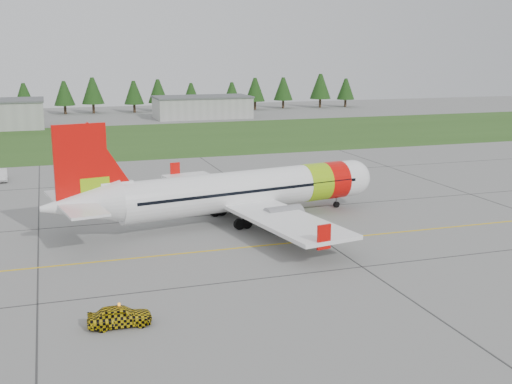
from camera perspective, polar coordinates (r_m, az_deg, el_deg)
name	(u,v)px	position (r m, az deg, el deg)	size (l,w,h in m)	color
ground	(244,280)	(49.36, -1.04, -7.87)	(320.00, 320.00, 0.00)	gray
aircraft	(239,191)	(65.33, -1.49, 0.08)	(35.61, 33.25, 10.85)	white
follow_me_car	(119,296)	(41.83, -12.11, -9.04)	(1.63, 1.38, 4.05)	yellow
service_van	(0,163)	(92.33, -21.83, 2.40)	(1.68, 1.59, 4.81)	silver
grass_strip	(121,140)	(128.12, -11.95, 4.55)	(320.00, 50.00, 0.03)	#30561E
taxi_guideline	(218,250)	(56.64, -3.43, -5.16)	(120.00, 0.25, 0.02)	gold
hangar_east	(202,108)	(167.39, -4.80, 7.48)	(24.00, 12.00, 5.20)	#A8A8A3
treeline	(96,95)	(183.15, -14.01, 8.34)	(160.00, 8.00, 10.00)	#1C3F14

